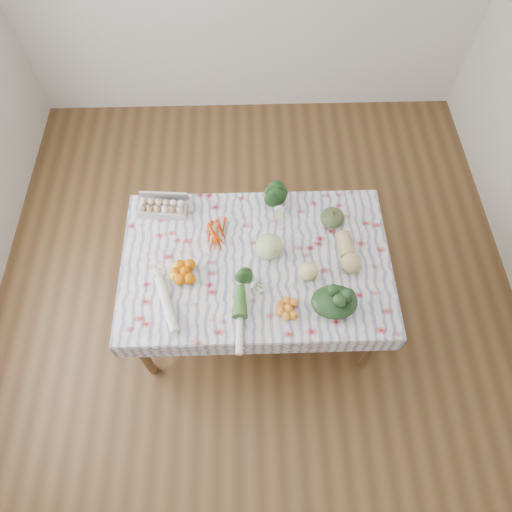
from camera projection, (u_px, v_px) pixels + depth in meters
ground at (256, 310)px, 3.46m from camera, size 4.50×4.50×0.00m
dining_table at (256, 267)px, 2.88m from camera, size 1.60×1.00×0.75m
tablecloth at (256, 261)px, 2.81m from camera, size 1.66×1.06×0.01m
egg_carton at (163, 209)px, 2.95m from camera, size 0.32×0.15×0.08m
carrot_bunch at (215, 236)px, 2.88m from camera, size 0.22×0.20×0.04m
kale_bunch at (279, 200)px, 2.95m from camera, size 0.18×0.16×0.15m
kabocha_squash at (332, 218)px, 2.91m from camera, size 0.20×0.20×0.10m
cabbage at (269, 246)px, 2.76m from camera, size 0.22×0.22×0.17m
butternut_squash at (348, 252)px, 2.76m from camera, size 0.15×0.28×0.13m
orange_cluster at (185, 272)px, 2.72m from camera, size 0.23×0.23×0.07m
broccoli at (248, 278)px, 2.68m from camera, size 0.20×0.20×0.11m
mandarin_cluster at (289, 308)px, 2.62m from camera, size 0.19×0.19×0.05m
grapefruit at (309, 271)px, 2.70m from camera, size 0.13×0.13×0.11m
spinach_bag at (334, 302)px, 2.60m from camera, size 0.29×0.24×0.12m
daikon at (167, 304)px, 2.63m from camera, size 0.17×0.38×0.05m
leek at (240, 320)px, 2.58m from camera, size 0.06×0.40×0.04m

